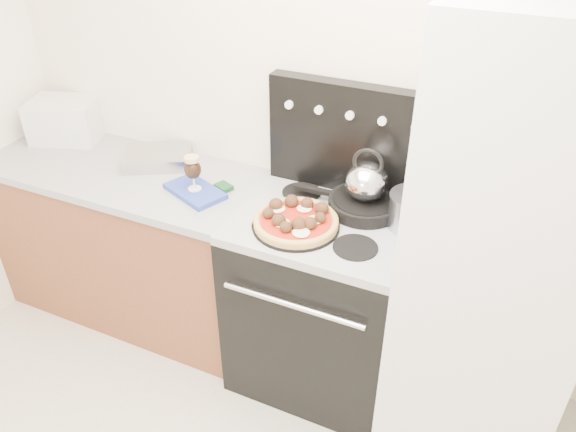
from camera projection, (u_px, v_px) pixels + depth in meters
The scene contains 16 objects.
room_shell at pixel (189, 272), 1.56m from camera, with size 3.52×3.01×2.52m.
base_cabinet at pixel (136, 244), 3.05m from camera, with size 1.45×0.60×0.86m, color brown.
countertop at pixel (122, 172), 2.81m from camera, with size 1.48×0.63×0.04m, color #A5A5A7.
stove_body at pixel (323, 303), 2.64m from camera, with size 0.76×0.65×0.88m, color black.
cooktop at pixel (326, 222), 2.39m from camera, with size 0.76×0.65×0.04m, color #ADADB2.
backguard at pixel (352, 139), 2.45m from camera, with size 0.76×0.08×0.50m, color black.
fridge at pixel (498, 258), 2.10m from camera, with size 0.64×0.68×1.90m, color silver.
toaster_oven at pixel (66, 120), 3.03m from camera, with size 0.35×0.26×0.22m, color silver.
foil_sheet at pixel (158, 157), 2.82m from camera, with size 0.33×0.24×0.07m, color silver.
oven_mitt at pixel (195, 191), 2.58m from camera, with size 0.29×0.17×0.02m, color #2A41A4.
beer_glass at pixel (193, 173), 2.53m from camera, with size 0.08×0.08×0.17m, color black, non-canonical shape.
pizza_pan at pixel (296, 226), 2.32m from camera, with size 0.36×0.36×0.01m, color black.
pizza at pixel (296, 220), 2.31m from camera, with size 0.35×0.35×0.05m, color tan, non-canonical shape.
skillet at pixel (364, 204), 2.42m from camera, with size 0.31×0.31×0.06m, color black.
tea_kettle at pixel (367, 179), 2.35m from camera, with size 0.18×0.18×0.20m, color silver, non-canonical shape.
stock_pot at pixel (413, 212), 2.29m from camera, with size 0.20×0.20×0.14m, color #A7ABBF.
Camera 1 is at (0.76, -0.70, 2.23)m, focal length 35.00 mm.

